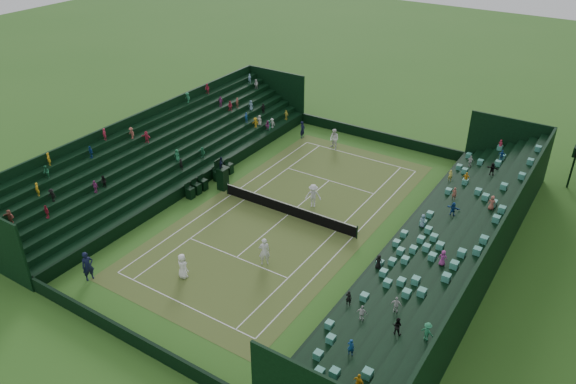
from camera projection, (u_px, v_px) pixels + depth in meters
The scene contains 17 objects.
ground at pixel (288, 215), 42.44m from camera, with size 160.00×160.00×0.00m, color #326620.
court_surface at pixel (288, 215), 42.44m from camera, with size 12.97×26.77×0.01m, color #396D24.
perimeter_wall_north at pixel (378, 136), 53.77m from camera, with size 17.17×0.20×1.00m, color black.
perimeter_wall_south at pixel (131, 338), 30.62m from camera, with size 17.17×0.20×1.00m, color black.
perimeter_wall_east at pixel (393, 245), 38.21m from camera, with size 0.20×31.77×1.00m, color black.
perimeter_wall_west at pixel (201, 180), 46.17m from camera, with size 0.20×31.77×1.00m, color black.
north_grandstand at pixel (455, 252), 35.73m from camera, with size 6.60×32.00×4.90m.
south_grandstand at pixel (163, 156), 47.61m from camera, with size 6.60×32.00×4.90m.
tennis_net at pixel (288, 209), 42.18m from camera, with size 11.67×0.10×1.06m.
umpire_chair at pixel (222, 176), 45.27m from camera, with size 0.93×0.93×2.91m.
courtside_chairs at pixel (210, 180), 46.23m from camera, with size 0.59×5.56×1.29m.
player_near_west at pixel (182, 266), 35.53m from camera, with size 0.86×0.56×1.76m, color white.
player_near_east at pixel (264, 251), 36.67m from camera, with size 0.74×0.49×2.03m, color white.
player_far_west at pixel (334, 139), 52.10m from camera, with size 0.93×0.73×1.92m, color white.
player_far_east at pixel (313, 196), 43.05m from camera, with size 1.23×0.71×1.91m, color white.
line_judge_north at pixel (303, 130), 54.23m from camera, with size 0.62×0.41×1.70m, color black.
line_judge_south at pixel (88, 266), 35.30m from camera, with size 0.74×0.49×2.03m, color black.
Camera 1 is at (19.44, -30.19, 22.69)m, focal length 35.00 mm.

